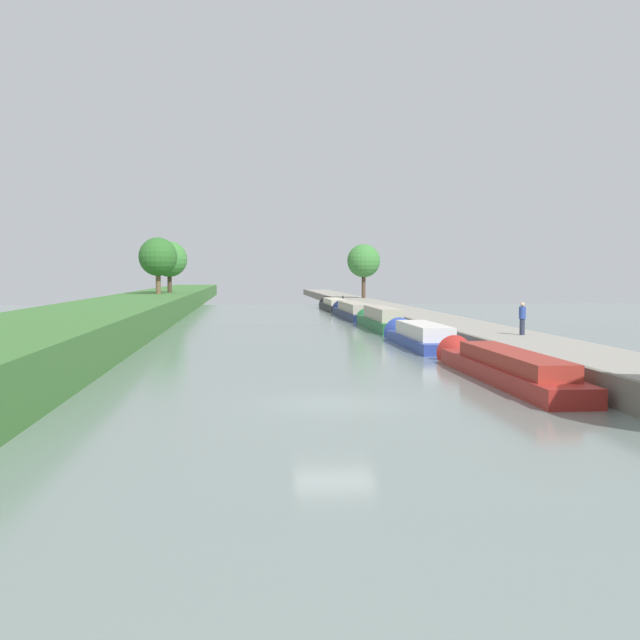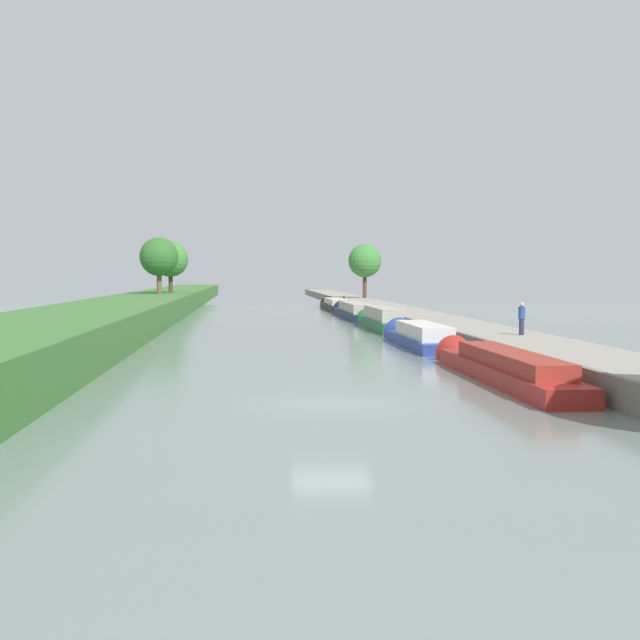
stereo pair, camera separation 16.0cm
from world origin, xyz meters
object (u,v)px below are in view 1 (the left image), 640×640
at_px(narrowboat_green, 380,320).
at_px(person_walking, 522,318).
at_px(narrowboat_blue, 418,336).
at_px(narrowboat_red, 501,367).
at_px(narrowboat_navy, 352,311).
at_px(mooring_bollard_far, 343,298).
at_px(narrowboat_black, 333,305).

bearing_deg(narrowboat_green, person_walking, -77.46).
bearing_deg(person_walking, narrowboat_blue, 129.86).
xyz_separation_m(narrowboat_red, narrowboat_navy, (0.01, 43.51, 0.08)).
relative_size(narrowboat_red, narrowboat_blue, 1.20).
distance_m(narrowboat_red, mooring_bollard_far, 65.52).
distance_m(narrowboat_blue, narrowboat_green, 13.60).
height_order(narrowboat_black, person_walking, person_walking).
bearing_deg(person_walking, narrowboat_black, 94.83).
bearing_deg(mooring_bollard_far, narrowboat_black, -106.57).
xyz_separation_m(narrowboat_navy, mooring_bollard_far, (1.79, 21.99, 0.60)).
xyz_separation_m(narrowboat_red, narrowboat_black, (-0.02, 59.37, 0.02)).
relative_size(narrowboat_green, narrowboat_navy, 0.77).
bearing_deg(narrowboat_green, narrowboat_blue, -90.41).
bearing_deg(narrowboat_green, narrowboat_navy, 90.10).
height_order(narrowboat_green, person_walking, person_walking).
height_order(narrowboat_red, mooring_bollard_far, mooring_bollard_far).
bearing_deg(narrowboat_blue, mooring_bollard_far, 87.90).
distance_m(narrowboat_black, person_walking, 50.06).
relative_size(narrowboat_black, person_walking, 8.68).
xyz_separation_m(narrowboat_green, mooring_bollard_far, (1.77, 37.30, 0.51)).
distance_m(narrowboat_red, narrowboat_blue, 14.60).
bearing_deg(narrowboat_navy, narrowboat_blue, -90.14).
bearing_deg(narrowboat_blue, narrowboat_navy, 89.86).
height_order(narrowboat_black, mooring_bollard_far, mooring_bollard_far).
relative_size(narrowboat_blue, narrowboat_black, 0.82).
xyz_separation_m(narrowboat_blue, person_walking, (4.25, -5.09, 1.31)).
bearing_deg(narrowboat_black, mooring_bollard_far, 73.43).
bearing_deg(narrowboat_green, narrowboat_red, -90.07).
relative_size(narrowboat_blue, narrowboat_navy, 0.69).
bearing_deg(person_walking, mooring_bollard_far, 92.44).
bearing_deg(person_walking, narrowboat_navy, 97.02).
xyz_separation_m(narrowboat_black, mooring_bollard_far, (1.82, 6.13, 0.66)).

